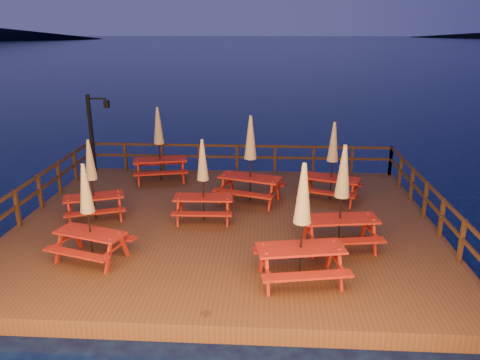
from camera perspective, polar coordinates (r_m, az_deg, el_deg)
The scene contains 13 objects.
ground at distance 13.88m, azimuth -1.68°, elevation -6.58°, with size 500.00×500.00×0.00m, color black.
deck at distance 13.80m, azimuth -1.69°, elevation -5.82°, with size 12.00×10.00×0.40m, color #4F3219.
deck_piles at distance 14.01m, azimuth -1.67°, elevation -7.69°, with size 11.44×9.44×1.40m.
railing at distance 15.10m, azimuth -1.13°, elevation 0.29°, with size 11.80×9.75×1.10m.
lamp_post at distance 18.65m, azimuth -17.30°, elevation 6.25°, with size 0.85×0.18×3.00m.
picnic_table_0 at distance 13.40m, azimuth -4.53°, elevation 0.09°, with size 1.75×1.46×2.43m.
picnic_table_1 at distance 17.11m, azimuth -9.83°, elevation 4.45°, with size 2.22×1.97×2.72m.
picnic_table_2 at distance 14.76m, azimuth 1.27°, elevation 2.69°, with size 2.37×2.15×2.81m.
picnic_table_3 at distance 10.19m, azimuth 7.56°, elevation -5.08°, with size 2.18×1.90×2.75m.
picnic_table_4 at distance 15.20m, azimuth 11.19°, elevation 2.35°, with size 2.21×2.02×2.59m.
picnic_table_5 at distance 11.65m, azimuth -18.06°, elevation -3.65°, with size 2.04×1.84×2.44m.
picnic_table_6 at distance 11.90m, azimuth 12.29°, elevation -1.91°, with size 2.12×1.83×2.72m.
picnic_table_7 at distance 14.12m, azimuth -17.62°, elevation 0.16°, with size 2.06×1.89×2.40m.
Camera 1 is at (1.15, -12.53, 5.86)m, focal length 35.00 mm.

